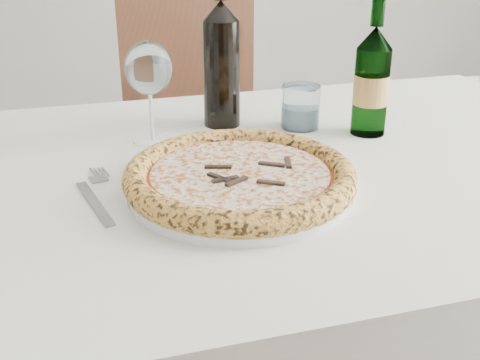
{
  "coord_description": "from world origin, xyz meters",
  "views": [
    {
      "loc": [
        -0.07,
        -0.72,
        1.13
      ],
      "look_at": [
        0.05,
        0.08,
        0.78
      ],
      "focal_mm": 45.0,
      "sensor_mm": 36.0,
      "label": 1
    }
  ],
  "objects_px": {
    "dining_table": "(231,215)",
    "plate": "(240,187)",
    "wine_bottle": "(221,63)",
    "beer_bottle": "(372,81)",
    "wine_glass": "(149,70)",
    "chair_far": "(192,138)",
    "pizza": "(240,176)",
    "tumbler": "(301,110)"
  },
  "relations": [
    {
      "from": "dining_table",
      "to": "plate",
      "type": "bearing_deg",
      "value": -90.0
    },
    {
      "from": "wine_bottle",
      "to": "beer_bottle",
      "type": "bearing_deg",
      "value": -19.18
    },
    {
      "from": "plate",
      "to": "wine_glass",
      "type": "distance_m",
      "value": 0.3
    },
    {
      "from": "chair_far",
      "to": "pizza",
      "type": "bearing_deg",
      "value": -89.31
    },
    {
      "from": "dining_table",
      "to": "chair_far",
      "type": "distance_m",
      "value": 0.78
    },
    {
      "from": "dining_table",
      "to": "chair_far",
      "type": "xyz_separation_m",
      "value": [
        -0.01,
        0.76,
        -0.14
      ]
    },
    {
      "from": "dining_table",
      "to": "pizza",
      "type": "height_order",
      "value": "pizza"
    },
    {
      "from": "chair_far",
      "to": "plate",
      "type": "distance_m",
      "value": 0.9
    },
    {
      "from": "wine_glass",
      "to": "plate",
      "type": "bearing_deg",
      "value": -62.82
    },
    {
      "from": "chair_far",
      "to": "tumbler",
      "type": "bearing_deg",
      "value": -73.88
    },
    {
      "from": "dining_table",
      "to": "beer_bottle",
      "type": "relative_size",
      "value": 6.27
    },
    {
      "from": "plate",
      "to": "tumbler",
      "type": "xyz_separation_m",
      "value": [
        0.16,
        0.28,
        0.03
      ]
    },
    {
      "from": "plate",
      "to": "tumbler",
      "type": "relative_size",
      "value": 4.03
    },
    {
      "from": "chair_far",
      "to": "wine_glass",
      "type": "distance_m",
      "value": 0.73
    },
    {
      "from": "pizza",
      "to": "tumbler",
      "type": "xyz_separation_m",
      "value": [
        0.16,
        0.28,
        0.01
      ]
    },
    {
      "from": "chair_far",
      "to": "beer_bottle",
      "type": "bearing_deg",
      "value": -65.91
    },
    {
      "from": "plate",
      "to": "wine_bottle",
      "type": "relative_size",
      "value": 1.16
    },
    {
      "from": "chair_far",
      "to": "dining_table",
      "type": "bearing_deg",
      "value": -89.22
    },
    {
      "from": "dining_table",
      "to": "beer_bottle",
      "type": "xyz_separation_m",
      "value": [
        0.28,
        0.12,
        0.19
      ]
    },
    {
      "from": "plate",
      "to": "pizza",
      "type": "relative_size",
      "value": 0.97
    },
    {
      "from": "chair_far",
      "to": "plate",
      "type": "relative_size",
      "value": 2.82
    },
    {
      "from": "chair_far",
      "to": "beer_bottle",
      "type": "height_order",
      "value": "beer_bottle"
    },
    {
      "from": "tumbler",
      "to": "beer_bottle",
      "type": "bearing_deg",
      "value": -24.5
    },
    {
      "from": "pizza",
      "to": "wine_glass",
      "type": "distance_m",
      "value": 0.29
    },
    {
      "from": "tumbler",
      "to": "dining_table",
      "type": "bearing_deg",
      "value": -131.91
    },
    {
      "from": "tumbler",
      "to": "wine_bottle",
      "type": "bearing_deg",
      "value": 165.32
    },
    {
      "from": "dining_table",
      "to": "chair_far",
      "type": "bearing_deg",
      "value": 90.78
    },
    {
      "from": "chair_far",
      "to": "tumbler",
      "type": "xyz_separation_m",
      "value": [
        0.17,
        -0.59,
        0.26
      ]
    },
    {
      "from": "chair_far",
      "to": "beer_bottle",
      "type": "distance_m",
      "value": 0.77
    },
    {
      "from": "pizza",
      "to": "tumbler",
      "type": "distance_m",
      "value": 0.32
    },
    {
      "from": "plate",
      "to": "wine_bottle",
      "type": "xyz_separation_m",
      "value": [
        0.01,
        0.32,
        0.11
      ]
    },
    {
      "from": "beer_bottle",
      "to": "wine_bottle",
      "type": "xyz_separation_m",
      "value": [
        -0.26,
        0.09,
        0.02
      ]
    },
    {
      "from": "chair_far",
      "to": "plate",
      "type": "bearing_deg",
      "value": -89.31
    },
    {
      "from": "tumbler",
      "to": "beer_bottle",
      "type": "distance_m",
      "value": 0.14
    },
    {
      "from": "tumbler",
      "to": "wine_bottle",
      "type": "distance_m",
      "value": 0.17
    },
    {
      "from": "pizza",
      "to": "beer_bottle",
      "type": "distance_m",
      "value": 0.36
    },
    {
      "from": "dining_table",
      "to": "pizza",
      "type": "bearing_deg",
      "value": -90.0
    },
    {
      "from": "pizza",
      "to": "wine_glass",
      "type": "xyz_separation_m",
      "value": [
        -0.12,
        0.24,
        0.1
      ]
    },
    {
      "from": "tumbler",
      "to": "wine_bottle",
      "type": "xyz_separation_m",
      "value": [
        -0.15,
        0.04,
        0.09
      ]
    },
    {
      "from": "dining_table",
      "to": "tumbler",
      "type": "bearing_deg",
      "value": 48.09
    },
    {
      "from": "dining_table",
      "to": "tumbler",
      "type": "distance_m",
      "value": 0.27
    },
    {
      "from": "wine_glass",
      "to": "beer_bottle",
      "type": "relative_size",
      "value": 0.73
    }
  ]
}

